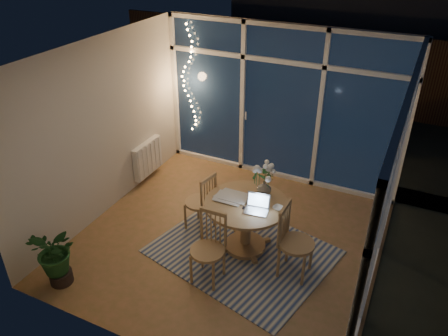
# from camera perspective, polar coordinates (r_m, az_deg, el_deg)

# --- Properties ---
(floor) EXTENTS (4.00, 4.00, 0.00)m
(floor) POSITION_cam_1_polar(r_m,az_deg,el_deg) (6.24, 0.61, -9.23)
(floor) COLOR olive
(floor) RESTS_ON ground
(ceiling) EXTENTS (4.00, 4.00, 0.00)m
(ceiling) POSITION_cam_1_polar(r_m,az_deg,el_deg) (5.02, 0.77, 14.42)
(ceiling) COLOR silver
(ceiling) RESTS_ON wall_back
(wall_back) EXTENTS (4.00, 0.04, 2.60)m
(wall_back) POSITION_cam_1_polar(r_m,az_deg,el_deg) (7.21, 7.47, 8.19)
(wall_back) COLOR beige
(wall_back) RESTS_ON floor
(wall_front) EXTENTS (4.00, 0.04, 2.60)m
(wall_front) POSITION_cam_1_polar(r_m,az_deg,el_deg) (4.11, -11.42, -10.92)
(wall_front) COLOR beige
(wall_front) RESTS_ON floor
(wall_left) EXTENTS (0.04, 4.00, 2.60)m
(wall_left) POSITION_cam_1_polar(r_m,az_deg,el_deg) (6.52, -15.52, 4.89)
(wall_left) COLOR beige
(wall_left) RESTS_ON floor
(wall_right) EXTENTS (0.04, 4.00, 2.60)m
(wall_right) POSITION_cam_1_polar(r_m,az_deg,el_deg) (5.13, 21.42, -3.43)
(wall_right) COLOR beige
(wall_right) RESTS_ON floor
(window_wall_back) EXTENTS (4.00, 0.10, 2.60)m
(window_wall_back) POSITION_cam_1_polar(r_m,az_deg,el_deg) (7.17, 7.37, 8.08)
(window_wall_back) COLOR white
(window_wall_back) RESTS_ON floor
(window_wall_right) EXTENTS (0.10, 4.00, 2.60)m
(window_wall_right) POSITION_cam_1_polar(r_m,az_deg,el_deg) (5.13, 20.98, -3.33)
(window_wall_right) COLOR white
(window_wall_right) RESTS_ON floor
(radiator) EXTENTS (0.10, 0.70, 0.58)m
(radiator) POSITION_cam_1_polar(r_m,az_deg,el_deg) (7.51, -9.95, 1.30)
(radiator) COLOR white
(radiator) RESTS_ON wall_left
(fairy_lights) EXTENTS (0.24, 0.10, 1.85)m
(fairy_lights) POSITION_cam_1_polar(r_m,az_deg,el_deg) (7.66, -4.67, 11.47)
(fairy_lights) COLOR #FFBA66
(fairy_lights) RESTS_ON window_wall_back
(garden_patio) EXTENTS (12.00, 6.00, 0.10)m
(garden_patio) POSITION_cam_1_polar(r_m,az_deg,el_deg) (10.33, 15.10, 6.08)
(garden_patio) COLOR black
(garden_patio) RESTS_ON ground
(garden_fence) EXTENTS (11.00, 0.08, 1.80)m
(garden_fence) POSITION_cam_1_polar(r_m,az_deg,el_deg) (10.55, 13.69, 12.37)
(garden_fence) COLOR #321A12
(garden_fence) RESTS_ON ground
(garden_shrubs) EXTENTS (0.90, 0.90, 0.90)m
(garden_shrubs) POSITION_cam_1_polar(r_m,az_deg,el_deg) (9.00, 5.21, 6.99)
(garden_shrubs) COLOR black
(garden_shrubs) RESTS_ON ground
(rug) EXTENTS (2.56, 2.23, 0.01)m
(rug) POSITION_cam_1_polar(r_m,az_deg,el_deg) (6.03, 2.39, -10.82)
(rug) COLOR beige
(rug) RESTS_ON floor
(dining_table) EXTENTS (1.32, 1.32, 0.75)m
(dining_table) POSITION_cam_1_polar(r_m,az_deg,el_deg) (5.87, 2.86, -7.53)
(dining_table) COLOR #A28649
(dining_table) RESTS_ON floor
(chair_left) EXTENTS (0.50, 0.50, 0.94)m
(chair_left) POSITION_cam_1_polar(r_m,az_deg,el_deg) (6.18, -3.24, -4.30)
(chair_left) COLOR #A28649
(chair_left) RESTS_ON floor
(chair_right) EXTENTS (0.48, 0.48, 1.01)m
(chair_right) POSITION_cam_1_polar(r_m,az_deg,el_deg) (5.47, 9.48, -9.53)
(chair_right) COLOR #A28649
(chair_right) RESTS_ON floor
(chair_front) EXTENTS (0.45, 0.45, 0.96)m
(chair_front) POSITION_cam_1_polar(r_m,az_deg,el_deg) (5.34, -2.19, -10.58)
(chair_front) COLOR #A28649
(chair_front) RESTS_ON floor
(laptop) EXTENTS (0.33, 0.29, 0.22)m
(laptop) POSITION_cam_1_polar(r_m,az_deg,el_deg) (5.44, 4.26, -4.75)
(laptop) COLOR #BBBCC0
(laptop) RESTS_ON dining_table
(flower_vase) EXTENTS (0.24, 0.24, 0.21)m
(flower_vase) POSITION_cam_1_polar(r_m,az_deg,el_deg) (5.77, 5.24, -2.60)
(flower_vase) COLOR silver
(flower_vase) RESTS_ON dining_table
(bowl) EXTENTS (0.18, 0.18, 0.04)m
(bowl) POSITION_cam_1_polar(r_m,az_deg,el_deg) (5.56, 7.08, -5.18)
(bowl) COLOR white
(bowl) RESTS_ON dining_table
(newspapers) EXTENTS (0.41, 0.35, 0.02)m
(newspapers) POSITION_cam_1_polar(r_m,az_deg,el_deg) (5.72, 1.00, -3.91)
(newspapers) COLOR white
(newspapers) RESTS_ON dining_table
(phone) EXTENTS (0.11, 0.07, 0.01)m
(phone) POSITION_cam_1_polar(r_m,az_deg,el_deg) (5.54, 3.00, -5.30)
(phone) COLOR black
(phone) RESTS_ON dining_table
(potted_plant) EXTENTS (0.64, 0.59, 0.76)m
(potted_plant) POSITION_cam_1_polar(r_m,az_deg,el_deg) (5.73, -21.02, -10.95)
(potted_plant) COLOR #1A491E
(potted_plant) RESTS_ON floor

